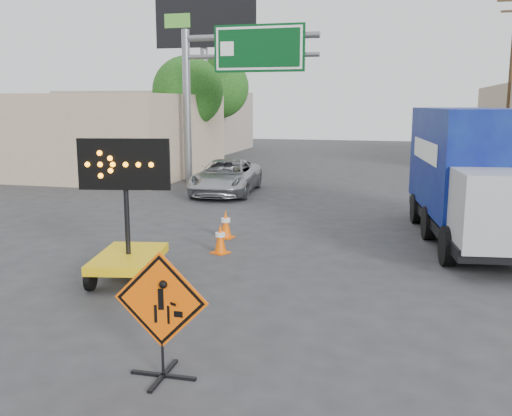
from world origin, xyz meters
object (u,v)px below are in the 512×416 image
at_px(arrow_board, 128,249).
at_px(pickup_truck, 226,177).
at_px(construction_sign, 161,312).
at_px(box_truck, 473,182).

relative_size(arrow_board, pickup_truck, 0.60).
height_order(construction_sign, box_truck, box_truck).
bearing_deg(box_truck, pickup_truck, 137.71).
xyz_separation_m(arrow_board, pickup_truck, (-1.50, 11.36, 0.03)).
bearing_deg(arrow_board, pickup_truck, 86.19).
bearing_deg(arrow_board, box_truck, 25.56).
relative_size(arrow_board, box_truck, 0.39).
bearing_deg(box_truck, construction_sign, -124.83).
bearing_deg(arrow_board, construction_sign, -68.71).
bearing_deg(construction_sign, arrow_board, 121.52).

